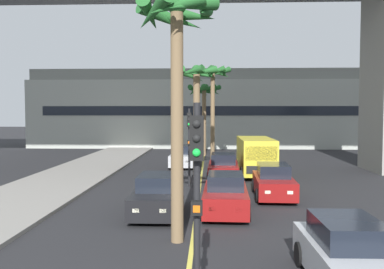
# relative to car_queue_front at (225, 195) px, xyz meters

# --- Properties ---
(lane_stripe_center) EXTENTS (0.14, 56.00, 0.01)m
(lane_stripe_center) POSITION_rel_car_queue_front_xyz_m (-1.16, 5.81, -0.72)
(lane_stripe_center) COLOR #DBCC4C
(lane_stripe_center) RESTS_ON ground
(pier_building_backdrop) EXTENTS (39.11, 8.04, 8.67)m
(pier_building_backdrop) POSITION_rel_car_queue_front_xyz_m (-1.16, 32.20, 3.55)
(pier_building_backdrop) COLOR #ADB2A8
(pier_building_backdrop) RESTS_ON ground
(car_queue_front) EXTENTS (1.94, 4.15, 1.56)m
(car_queue_front) POSITION_rel_car_queue_front_xyz_m (0.00, 0.00, 0.00)
(car_queue_front) COLOR maroon
(car_queue_front) RESTS_ON ground
(car_queue_second) EXTENTS (1.95, 4.16, 1.56)m
(car_queue_second) POSITION_rel_car_queue_front_xyz_m (2.37, 3.16, 0.00)
(car_queue_second) COLOR maroon
(car_queue_second) RESTS_ON ground
(car_queue_third) EXTENTS (1.92, 4.14, 1.56)m
(car_queue_third) POSITION_rel_car_queue_front_xyz_m (-2.57, 13.82, 0.00)
(car_queue_third) COLOR #B7BABF
(car_queue_third) RESTS_ON ground
(car_queue_fourth) EXTENTS (1.87, 4.12, 1.56)m
(car_queue_fourth) POSITION_rel_car_queue_front_xyz_m (2.57, -6.95, 0.00)
(car_queue_fourth) COLOR #B7BABF
(car_queue_fourth) RESTS_ON ground
(car_queue_fifth) EXTENTS (1.94, 4.16, 1.56)m
(car_queue_fifth) POSITION_rel_car_queue_front_xyz_m (0.17, 7.96, 0.00)
(car_queue_fifth) COLOR maroon
(car_queue_fifth) RESTS_ON ground
(car_queue_sixth) EXTENTS (1.84, 4.10, 1.56)m
(car_queue_sixth) POSITION_rel_car_queue_front_xyz_m (-2.71, -0.32, 0.00)
(car_queue_sixth) COLOR black
(car_queue_sixth) RESTS_ON ground
(delivery_van) EXTENTS (2.22, 5.28, 2.36)m
(delivery_van) POSITION_rel_car_queue_front_xyz_m (2.26, 9.78, 0.57)
(delivery_van) COLOR yellow
(delivery_van) RESTS_ON ground
(traffic_light_median_near) EXTENTS (0.24, 0.37, 4.20)m
(traffic_light_median_near) POSITION_rel_car_queue_front_xyz_m (-0.85, -9.44, 1.99)
(traffic_light_median_near) COLOR black
(traffic_light_median_near) RESTS_ON ground
(traffic_light_median_far) EXTENTS (0.24, 0.37, 4.20)m
(traffic_light_median_far) POSITION_rel_car_queue_front_xyz_m (-1.73, 5.70, 1.99)
(traffic_light_median_far) COLOR black
(traffic_light_median_far) RESTS_ON ground
(palm_tree_near_median) EXTENTS (3.12, 3.18, 6.57)m
(palm_tree_near_median) POSITION_rel_car_queue_front_xyz_m (-1.16, 21.87, 4.69)
(palm_tree_near_median) COLOR brown
(palm_tree_near_median) RESTS_ON ground
(palm_tree_mid_median) EXTENTS (2.94, 2.94, 7.64)m
(palm_tree_mid_median) POSITION_rel_car_queue_front_xyz_m (-0.39, 16.36, 5.63)
(palm_tree_mid_median) COLOR brown
(palm_tree_mid_median) RESTS_ON ground
(palm_tree_far_median) EXTENTS (2.64, 2.81, 6.86)m
(palm_tree_far_median) POSITION_rel_car_queue_front_xyz_m (-1.43, 9.02, 4.62)
(palm_tree_far_median) COLOR brown
(palm_tree_far_median) RESTS_ON ground
(palm_tree_farthest_median) EXTENTS (2.68, 2.71, 7.56)m
(palm_tree_farthest_median) POSITION_rel_car_queue_front_xyz_m (-1.65, -3.78, 5.35)
(palm_tree_farthest_median) COLOR brown
(palm_tree_farthest_median) RESTS_ON ground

